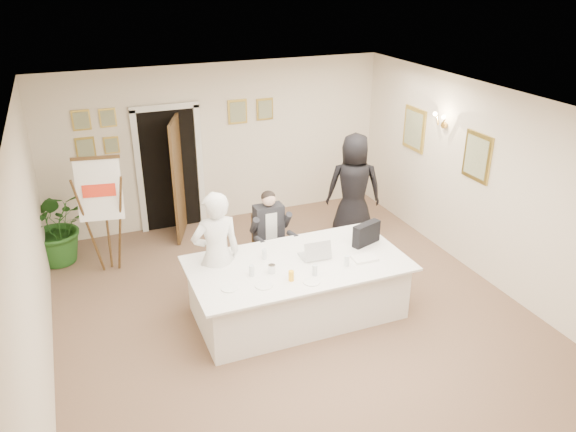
# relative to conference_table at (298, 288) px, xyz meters

# --- Properties ---
(floor) EXTENTS (7.00, 7.00, 0.00)m
(floor) POSITION_rel_conference_table_xyz_m (-0.06, -0.12, -0.39)
(floor) COLOR brown
(floor) RESTS_ON ground
(ceiling) EXTENTS (6.00, 7.00, 0.02)m
(ceiling) POSITION_rel_conference_table_xyz_m (-0.06, -0.12, 2.41)
(ceiling) COLOR white
(ceiling) RESTS_ON wall_back
(wall_back) EXTENTS (6.00, 0.10, 2.80)m
(wall_back) POSITION_rel_conference_table_xyz_m (-0.06, 3.38, 1.01)
(wall_back) COLOR beige
(wall_back) RESTS_ON floor
(wall_front) EXTENTS (6.00, 0.10, 2.80)m
(wall_front) POSITION_rel_conference_table_xyz_m (-0.06, -3.62, 1.01)
(wall_front) COLOR beige
(wall_front) RESTS_ON floor
(wall_left) EXTENTS (0.10, 7.00, 2.80)m
(wall_left) POSITION_rel_conference_table_xyz_m (-3.06, -0.12, 1.01)
(wall_left) COLOR beige
(wall_left) RESTS_ON floor
(wall_right) EXTENTS (0.10, 7.00, 2.80)m
(wall_right) POSITION_rel_conference_table_xyz_m (2.94, -0.12, 1.01)
(wall_right) COLOR beige
(wall_right) RESTS_ON floor
(doorway) EXTENTS (1.14, 0.86, 2.20)m
(doorway) POSITION_rel_conference_table_xyz_m (-0.95, 3.20, 0.65)
(doorway) COLOR black
(doorway) RESTS_ON floor
(pictures_back_wall) EXTENTS (3.40, 0.06, 0.80)m
(pictures_back_wall) POSITION_rel_conference_table_xyz_m (-0.86, 3.35, 1.46)
(pictures_back_wall) COLOR gold
(pictures_back_wall) RESTS_ON wall_back
(pictures_right_wall) EXTENTS (0.06, 2.20, 0.80)m
(pictures_right_wall) POSITION_rel_conference_table_xyz_m (2.91, 1.08, 1.36)
(pictures_right_wall) COLOR gold
(pictures_right_wall) RESTS_ON wall_right
(wall_sconce) EXTENTS (0.20, 0.30, 0.24)m
(wall_sconce) POSITION_rel_conference_table_xyz_m (2.84, 1.08, 1.71)
(wall_sconce) COLOR gold
(wall_sconce) RESTS_ON wall_right
(conference_table) EXTENTS (2.80, 1.49, 0.78)m
(conference_table) POSITION_rel_conference_table_xyz_m (0.00, 0.00, 0.00)
(conference_table) COLOR white
(conference_table) RESTS_ON floor
(seated_man) EXTENTS (0.69, 0.72, 1.35)m
(seated_man) POSITION_rel_conference_table_xyz_m (0.03, 1.11, 0.28)
(seated_man) COLOR black
(seated_man) RESTS_ON floor
(flip_chart) EXTENTS (0.65, 0.45, 1.80)m
(flip_chart) POSITION_rel_conference_table_xyz_m (-2.19, 2.11, 0.44)
(flip_chart) COLOR #342210
(flip_chart) RESTS_ON floor
(standing_man) EXTENTS (0.65, 0.43, 1.75)m
(standing_man) POSITION_rel_conference_table_xyz_m (-0.96, 0.38, 0.48)
(standing_man) COLOR silver
(standing_man) RESTS_ON floor
(standing_woman) EXTENTS (1.05, 0.89, 1.83)m
(standing_woman) POSITION_rel_conference_table_xyz_m (1.74, 1.74, 0.52)
(standing_woman) COLOR black
(standing_woman) RESTS_ON floor
(potted_palm) EXTENTS (1.14, 0.99, 1.23)m
(potted_palm) POSITION_rel_conference_table_xyz_m (-2.86, 2.73, 0.22)
(potted_palm) COLOR #21541C
(potted_palm) RESTS_ON floor
(laptop) EXTENTS (0.38, 0.39, 0.28)m
(laptop) POSITION_rel_conference_table_xyz_m (0.26, 0.08, 0.52)
(laptop) COLOR #B7BABC
(laptop) RESTS_ON conference_table
(laptop_bag) EXTENTS (0.45, 0.26, 0.31)m
(laptop_bag) POSITION_rel_conference_table_xyz_m (1.07, 0.13, 0.54)
(laptop_bag) COLOR black
(laptop_bag) RESTS_ON conference_table
(paper_stack) EXTENTS (0.33, 0.24, 0.03)m
(paper_stack) POSITION_rel_conference_table_xyz_m (0.84, -0.25, 0.40)
(paper_stack) COLOR white
(paper_stack) RESTS_ON conference_table
(plate_left) EXTENTS (0.25, 0.25, 0.01)m
(plate_left) POSITION_rel_conference_table_xyz_m (-1.00, -0.29, 0.39)
(plate_left) COLOR white
(plate_left) RESTS_ON conference_table
(plate_mid) EXTENTS (0.23, 0.23, 0.01)m
(plate_mid) POSITION_rel_conference_table_xyz_m (-0.60, -0.38, 0.39)
(plate_mid) COLOR white
(plate_mid) RESTS_ON conference_table
(plate_near) EXTENTS (0.24, 0.24, 0.01)m
(plate_near) POSITION_rel_conference_table_xyz_m (-0.04, -0.52, 0.39)
(plate_near) COLOR white
(plate_near) RESTS_ON conference_table
(glass_a) EXTENTS (0.07, 0.07, 0.14)m
(glass_a) POSITION_rel_conference_table_xyz_m (-0.66, -0.10, 0.45)
(glass_a) COLOR silver
(glass_a) RESTS_ON conference_table
(glass_b) EXTENTS (0.06, 0.06, 0.14)m
(glass_b) POSITION_rel_conference_table_xyz_m (0.07, -0.38, 0.45)
(glass_b) COLOR silver
(glass_b) RESTS_ON conference_table
(glass_c) EXTENTS (0.08, 0.08, 0.14)m
(glass_c) POSITION_rel_conference_table_xyz_m (0.54, -0.32, 0.45)
(glass_c) COLOR silver
(glass_c) RESTS_ON conference_table
(glass_d) EXTENTS (0.08, 0.08, 0.14)m
(glass_d) POSITION_rel_conference_table_xyz_m (-0.37, 0.25, 0.45)
(glass_d) COLOR silver
(glass_d) RESTS_ON conference_table
(oj_glass) EXTENTS (0.09, 0.09, 0.13)m
(oj_glass) POSITION_rel_conference_table_xyz_m (-0.25, -0.39, 0.45)
(oj_glass) COLOR #FFB015
(oj_glass) RESTS_ON conference_table
(steel_jug) EXTENTS (0.11, 0.11, 0.11)m
(steel_jug) POSITION_rel_conference_table_xyz_m (-0.40, -0.12, 0.44)
(steel_jug) COLOR silver
(steel_jug) RESTS_ON conference_table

